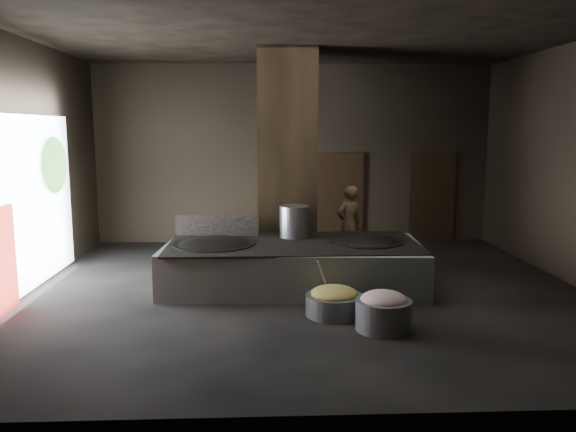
{
  "coord_description": "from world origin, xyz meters",
  "views": [
    {
      "loc": [
        -0.79,
        -9.84,
        2.91
      ],
      "look_at": [
        -0.32,
        0.74,
        1.25
      ],
      "focal_mm": 35.0,
      "sensor_mm": 36.0,
      "label": 1
    }
  ],
  "objects_px": {
    "wok_right": "(366,246)",
    "cook": "(349,224)",
    "wok_left": "(214,248)",
    "meat_basin": "(383,315)",
    "hearth_platform": "(293,265)",
    "veg_basin": "(334,305)",
    "stock_pot": "(294,222)"
  },
  "relations": [
    {
      "from": "wok_right",
      "to": "cook",
      "type": "height_order",
      "value": "cook"
    },
    {
      "from": "hearth_platform",
      "to": "stock_pot",
      "type": "relative_size",
      "value": 7.67
    },
    {
      "from": "hearth_platform",
      "to": "cook",
      "type": "relative_size",
      "value": 2.77
    },
    {
      "from": "wok_left",
      "to": "cook",
      "type": "height_order",
      "value": "cook"
    },
    {
      "from": "wok_left",
      "to": "wok_right",
      "type": "height_order",
      "value": "wok_left"
    },
    {
      "from": "hearth_platform",
      "to": "veg_basin",
      "type": "relative_size",
      "value": 5.21
    },
    {
      "from": "hearth_platform",
      "to": "cook",
      "type": "distance_m",
      "value": 2.34
    },
    {
      "from": "wok_right",
      "to": "stock_pot",
      "type": "distance_m",
      "value": 1.44
    },
    {
      "from": "wok_right",
      "to": "cook",
      "type": "bearing_deg",
      "value": 90.9
    },
    {
      "from": "stock_pot",
      "to": "veg_basin",
      "type": "bearing_deg",
      "value": -77.0
    },
    {
      "from": "meat_basin",
      "to": "veg_basin",
      "type": "bearing_deg",
      "value": 132.87
    },
    {
      "from": "stock_pot",
      "to": "cook",
      "type": "relative_size",
      "value": 0.36
    },
    {
      "from": "wok_left",
      "to": "meat_basin",
      "type": "xyz_separation_m",
      "value": [
        2.64,
        -2.27,
        -0.53
      ]
    },
    {
      "from": "stock_pot",
      "to": "veg_basin",
      "type": "distance_m",
      "value": 2.44
    },
    {
      "from": "hearth_platform",
      "to": "wok_left",
      "type": "bearing_deg",
      "value": -174.15
    },
    {
      "from": "veg_basin",
      "to": "meat_basin",
      "type": "distance_m",
      "value": 0.94
    },
    {
      "from": "hearth_platform",
      "to": "veg_basin",
      "type": "bearing_deg",
      "value": -67.4
    },
    {
      "from": "wok_left",
      "to": "stock_pot",
      "type": "distance_m",
      "value": 1.66
    },
    {
      "from": "wok_left",
      "to": "stock_pot",
      "type": "bearing_deg",
      "value": 21.8
    },
    {
      "from": "stock_pot",
      "to": "cook",
      "type": "distance_m",
      "value": 1.87
    },
    {
      "from": "hearth_platform",
      "to": "wok_right",
      "type": "distance_m",
      "value": 1.39
    },
    {
      "from": "wok_right",
      "to": "stock_pot",
      "type": "height_order",
      "value": "stock_pot"
    },
    {
      "from": "wok_left",
      "to": "meat_basin",
      "type": "bearing_deg",
      "value": -40.72
    },
    {
      "from": "stock_pot",
      "to": "meat_basin",
      "type": "bearing_deg",
      "value": -68.34
    },
    {
      "from": "wok_right",
      "to": "meat_basin",
      "type": "distance_m",
      "value": 2.44
    },
    {
      "from": "wok_left",
      "to": "meat_basin",
      "type": "distance_m",
      "value": 3.52
    },
    {
      "from": "wok_right",
      "to": "meat_basin",
      "type": "relative_size",
      "value": 1.67
    },
    {
      "from": "hearth_platform",
      "to": "meat_basin",
      "type": "relative_size",
      "value": 5.7
    },
    {
      "from": "meat_basin",
      "to": "cook",
      "type": "bearing_deg",
      "value": 88.23
    },
    {
      "from": "hearth_platform",
      "to": "meat_basin",
      "type": "xyz_separation_m",
      "value": [
        1.19,
        -2.32,
        -0.18
      ]
    },
    {
      "from": "wok_left",
      "to": "stock_pot",
      "type": "xyz_separation_m",
      "value": [
        1.5,
        0.6,
        0.38
      ]
    },
    {
      "from": "wok_left",
      "to": "stock_pot",
      "type": "height_order",
      "value": "stock_pot"
    }
  ]
}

